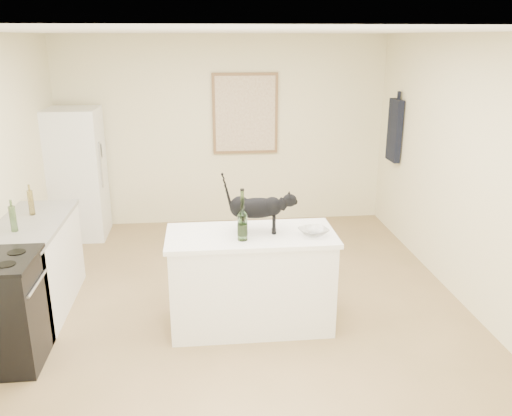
# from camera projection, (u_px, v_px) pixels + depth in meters

# --- Properties ---
(floor) EXTENTS (5.50, 5.50, 0.00)m
(floor) POSITION_uv_depth(u_px,v_px,m) (239.00, 313.00, 5.14)
(floor) COLOR #9B7C52
(floor) RESTS_ON ground
(ceiling) EXTENTS (5.50, 5.50, 0.00)m
(ceiling) POSITION_uv_depth(u_px,v_px,m) (236.00, 31.00, 4.33)
(ceiling) COLOR white
(ceiling) RESTS_ON ground
(wall_back) EXTENTS (4.50, 0.00, 4.50)m
(wall_back) POSITION_uv_depth(u_px,v_px,m) (224.00, 132.00, 7.34)
(wall_back) COLOR beige
(wall_back) RESTS_ON ground
(wall_front) EXTENTS (4.50, 0.00, 4.50)m
(wall_front) POSITION_uv_depth(u_px,v_px,m) (286.00, 365.00, 2.13)
(wall_front) COLOR beige
(wall_front) RESTS_ON ground
(wall_right) EXTENTS (0.00, 5.50, 5.50)m
(wall_right) POSITION_uv_depth(u_px,v_px,m) (477.00, 178.00, 4.96)
(wall_right) COLOR beige
(wall_right) RESTS_ON ground
(island_base) EXTENTS (1.44, 0.67, 0.86)m
(island_base) POSITION_uv_depth(u_px,v_px,m) (251.00, 282.00, 4.83)
(island_base) COLOR white
(island_base) RESTS_ON floor
(island_top) EXTENTS (1.50, 0.70, 0.04)m
(island_top) POSITION_uv_depth(u_px,v_px,m) (251.00, 236.00, 4.69)
(island_top) COLOR white
(island_top) RESTS_ON island_base
(left_cabinets) EXTENTS (0.60, 1.40, 0.86)m
(left_cabinets) POSITION_uv_depth(u_px,v_px,m) (35.00, 269.00, 5.10)
(left_cabinets) COLOR white
(left_cabinets) RESTS_ON floor
(left_countertop) EXTENTS (0.62, 1.44, 0.04)m
(left_countertop) POSITION_uv_depth(u_px,v_px,m) (29.00, 225.00, 4.96)
(left_countertop) COLOR gray
(left_countertop) RESTS_ON left_cabinets
(stove) EXTENTS (0.60, 0.60, 0.90)m
(stove) POSITION_uv_depth(u_px,v_px,m) (2.00, 313.00, 4.24)
(stove) COLOR black
(stove) RESTS_ON floor
(fridge) EXTENTS (0.68, 0.68, 1.70)m
(fridge) POSITION_uv_depth(u_px,v_px,m) (77.00, 174.00, 6.91)
(fridge) COLOR white
(fridge) RESTS_ON floor
(artwork_frame) EXTENTS (0.90, 0.03, 1.10)m
(artwork_frame) POSITION_uv_depth(u_px,v_px,m) (245.00, 114.00, 7.26)
(artwork_frame) COLOR brown
(artwork_frame) RESTS_ON wall_back
(artwork_canvas) EXTENTS (0.82, 0.00, 1.02)m
(artwork_canvas) POSITION_uv_depth(u_px,v_px,m) (245.00, 114.00, 7.24)
(artwork_canvas) COLOR beige
(artwork_canvas) RESTS_ON wall_back
(hanging_garment) EXTENTS (0.08, 0.34, 0.80)m
(hanging_garment) POSITION_uv_depth(u_px,v_px,m) (395.00, 130.00, 6.86)
(hanging_garment) COLOR black
(hanging_garment) RESTS_ON wall_right
(black_cat) EXTENTS (0.60, 0.24, 0.41)m
(black_cat) POSITION_uv_depth(u_px,v_px,m) (257.00, 211.00, 4.65)
(black_cat) COLOR black
(black_cat) RESTS_ON island_top
(wine_bottle) EXTENTS (0.10, 0.10, 0.40)m
(wine_bottle) POSITION_uv_depth(u_px,v_px,m) (242.00, 218.00, 4.47)
(wine_bottle) COLOR #305E25
(wine_bottle) RESTS_ON island_top
(glass_bowl) EXTENTS (0.32, 0.32, 0.06)m
(glass_bowl) POSITION_uv_depth(u_px,v_px,m) (313.00, 232.00, 4.64)
(glass_bowl) COLOR silver
(glass_bowl) RESTS_ON island_top
(fridge_paper) EXTENTS (0.04, 0.13, 0.17)m
(fridge_paper) POSITION_uv_depth(u_px,v_px,m) (102.00, 150.00, 6.86)
(fridge_paper) COLOR beige
(fridge_paper) RESTS_ON fridge
(counter_bottle_cluster) EXTENTS (0.08, 0.52, 0.24)m
(counter_bottle_cluster) POSITION_uv_depth(u_px,v_px,m) (22.00, 211.00, 4.91)
(counter_bottle_cluster) COLOR #26511B
(counter_bottle_cluster) RESTS_ON left_countertop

